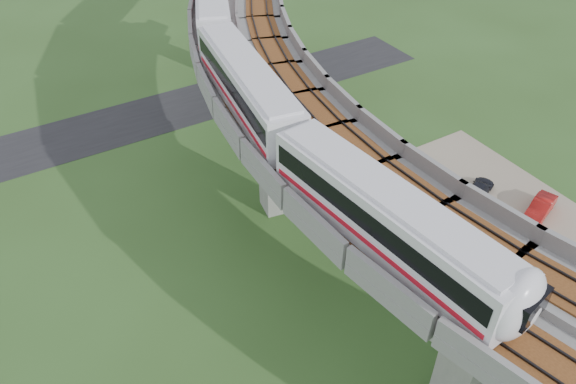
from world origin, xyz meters
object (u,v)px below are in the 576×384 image
car_red (540,207)px  car_dark (479,189)px  metro_train (255,42)px  car_white (562,276)px

car_red → car_dark: 5.05m
metro_train → car_dark: (14.32, -13.17, -11.70)m
car_dark → metro_train: bearing=24.5°
metro_train → car_dark: size_ratio=14.99×
car_white → car_red: car_red is taller
car_red → car_dark: size_ratio=1.05×
car_white → car_dark: size_ratio=0.81×
car_white → metro_train: bearing=115.8°
car_white → car_red: bearing=49.9°
car_white → car_red: (4.73, 5.85, 0.14)m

